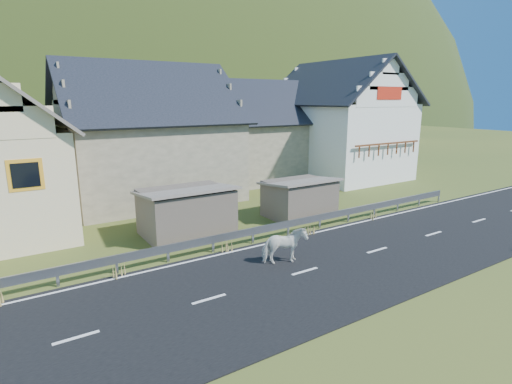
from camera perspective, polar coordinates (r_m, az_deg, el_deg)
ground at (r=15.47m, az=6.98°, el=-11.31°), size 160.00×160.00×0.00m
road at (r=15.46m, az=6.98°, el=-11.24°), size 60.00×7.00×0.04m
lane_markings at (r=15.45m, az=6.98°, el=-11.15°), size 60.00×6.60×0.01m
guardrail at (r=18.04m, az=-0.45°, el=-5.67°), size 28.10×0.09×0.75m
shed_left at (r=19.41m, az=-9.94°, el=-2.85°), size 4.30×3.30×2.40m
shed_right at (r=22.25m, az=6.19°, el=-0.94°), size 3.80×2.90×2.20m
house_stone_a at (r=27.08m, az=-15.36°, el=8.96°), size 10.80×9.80×8.90m
house_stone_b at (r=33.22m, az=0.46°, el=9.41°), size 9.80×8.80×8.10m
house_white at (r=34.58m, az=11.77°, el=10.66°), size 8.80×10.80×9.70m
mountain at (r=193.11m, az=-28.16°, el=3.69°), size 440.00×280.00×260.00m
horse at (r=15.83m, az=4.07°, el=-7.67°), size 1.21×1.86×1.45m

